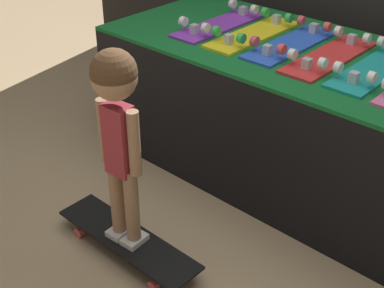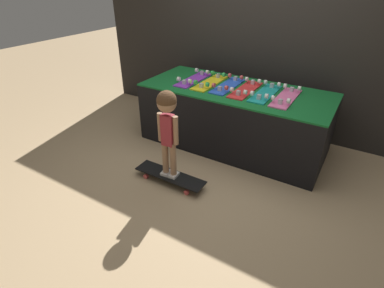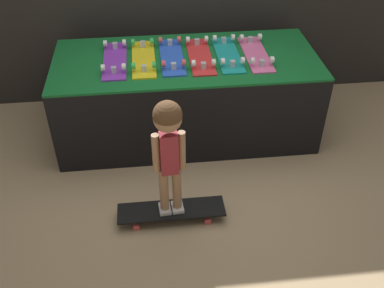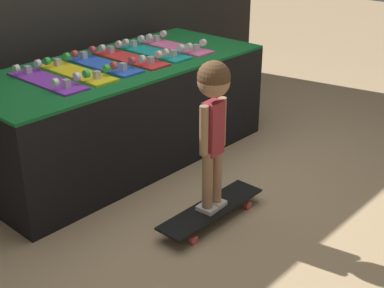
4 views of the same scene
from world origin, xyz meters
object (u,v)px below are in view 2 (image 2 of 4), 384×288
Objects in this scene: skateboard_blue_on_rack at (228,85)px; skateboard_red_on_rack at (246,89)px; child at (167,119)px; skateboard_on_floor at (170,176)px; skateboard_pink_on_rack at (286,97)px; skateboard_purple_on_rack at (194,79)px; skateboard_yellow_on_rack at (210,82)px; skateboard_teal_on_rack at (266,93)px.

skateboard_red_on_rack is (0.24, -0.02, 0.00)m from skateboard_blue_on_rack.
skateboard_on_floor is at bearing 85.97° from child.
child is (-0.83, -1.09, -0.02)m from skateboard_pink_on_rack.
skateboard_blue_on_rack is at bearing 80.53° from child.
skateboard_purple_on_rack is 0.83× the size of skateboard_on_floor.
child reaches higher than skateboard_purple_on_rack.
skateboard_purple_on_rack and skateboard_blue_on_rack have the same top height.
skateboard_purple_on_rack is 1.00× the size of skateboard_red_on_rack.
skateboard_yellow_on_rack is 0.96m from skateboard_pink_on_rack.
skateboard_on_floor is at bearing -83.17° from skateboard_yellow_on_rack.
skateboard_yellow_on_rack is 0.71× the size of child.
skateboard_blue_on_rack is 0.72m from skateboard_pink_on_rack.
skateboard_pink_on_rack is (1.20, -0.01, 0.00)m from skateboard_purple_on_rack.
skateboard_pink_on_rack is (0.24, -0.01, 0.00)m from skateboard_teal_on_rack.
skateboard_on_floor is (-0.83, -1.09, -0.70)m from skateboard_pink_on_rack.
child is at bearing -95.44° from skateboard_blue_on_rack.
skateboard_purple_on_rack is at bearing 108.60° from skateboard_on_floor.
skateboard_on_floor is at bearing -127.06° from skateboard_pink_on_rack.
skateboard_blue_on_rack is (0.24, 0.01, 0.00)m from skateboard_yellow_on_rack.
skateboard_yellow_on_rack is (0.24, 0.00, 0.00)m from skateboard_purple_on_rack.
skateboard_on_floor is (0.13, -1.11, -0.70)m from skateboard_yellow_on_rack.
skateboard_teal_on_rack and skateboard_pink_on_rack have the same top height.
skateboard_pink_on_rack is at bearing -2.18° from skateboard_blue_on_rack.
child is (-0.35, -1.10, -0.02)m from skateboard_red_on_rack.
skateboard_blue_on_rack is (0.48, 0.01, 0.00)m from skateboard_purple_on_rack.
skateboard_on_floor is (-0.35, -1.10, -0.70)m from skateboard_red_on_rack.
skateboard_blue_on_rack is 1.00× the size of skateboard_teal_on_rack.
skateboard_red_on_rack is at bearing 72.54° from skateboard_on_floor.
skateboard_blue_on_rack is at bearing 2.87° from skateboard_yellow_on_rack.
child is (0.13, -1.11, -0.02)m from skateboard_yellow_on_rack.
skateboard_yellow_on_rack is at bearing 179.15° from skateboard_red_on_rack.
skateboard_pink_on_rack is at bearing -0.92° from skateboard_yellow_on_rack.
skateboard_blue_on_rack is 0.71× the size of child.
skateboard_pink_on_rack is at bearing -0.99° from skateboard_red_on_rack.
skateboard_teal_on_rack is at bearing 1.35° from skateboard_red_on_rack.
skateboard_pink_on_rack is (0.96, -0.02, 0.00)m from skateboard_yellow_on_rack.
skateboard_yellow_on_rack is at bearing 179.08° from skateboard_pink_on_rack.
skateboard_purple_on_rack and skateboard_pink_on_rack have the same top height.
skateboard_red_on_rack reaches higher than skateboard_on_floor.
skateboard_blue_on_rack and skateboard_teal_on_rack have the same top height.
skateboard_red_on_rack is at bearing 68.52° from child.
skateboard_purple_on_rack is at bearing -179.96° from skateboard_teal_on_rack.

